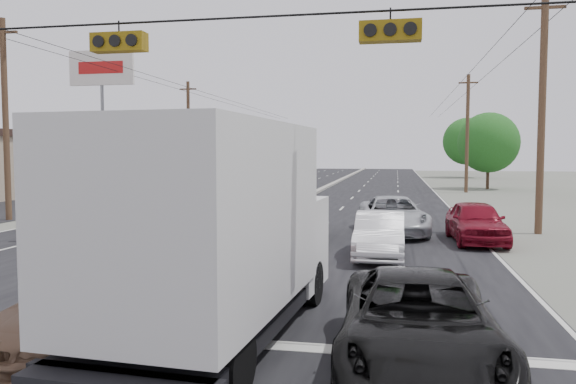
% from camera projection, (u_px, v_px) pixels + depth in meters
% --- Properties ---
extents(ground, '(200.00, 200.00, 0.00)m').
position_uv_depth(ground, '(55.00, 323.00, 11.17)').
color(ground, '#606356').
rests_on(ground, ground).
extents(road_surface, '(20.00, 160.00, 0.02)m').
position_uv_depth(road_surface, '(303.00, 200.00, 40.55)').
color(road_surface, black).
rests_on(road_surface, ground).
extents(center_median, '(0.50, 160.00, 0.20)m').
position_uv_depth(center_median, '(303.00, 198.00, 40.54)').
color(center_median, gray).
rests_on(center_median, ground).
extents(parking_lot, '(10.00, 42.00, 0.02)m').
position_uv_depth(parking_lot, '(49.00, 202.00, 38.87)').
color(parking_lot, black).
rests_on(parking_lot, ground).
extents(utility_pole_left_b, '(1.60, 0.30, 10.00)m').
position_uv_depth(utility_pole_left_b, '(6.00, 118.00, 27.87)').
color(utility_pole_left_b, '#422D1E').
rests_on(utility_pole_left_b, ground).
extents(utility_pole_left_c, '(1.60, 0.30, 10.00)m').
position_uv_depth(utility_pole_left_c, '(188.00, 134.00, 52.35)').
color(utility_pole_left_c, '#422D1E').
rests_on(utility_pole_left_c, ground).
extents(utility_pole_right_b, '(1.60, 0.30, 10.00)m').
position_uv_depth(utility_pole_right_b, '(542.00, 111.00, 23.13)').
color(utility_pole_right_b, '#422D1E').
rests_on(utility_pole_right_b, ground).
extents(utility_pole_right_c, '(1.60, 0.30, 10.00)m').
position_uv_depth(utility_pole_right_c, '(467.00, 133.00, 47.61)').
color(utility_pole_right_c, '#422D1E').
rests_on(utility_pole_right_c, ground).
extents(traffic_signals, '(25.00, 0.30, 0.54)m').
position_uv_depth(traffic_signals, '(114.00, 40.00, 10.52)').
color(traffic_signals, black).
rests_on(traffic_signals, ground).
extents(pole_sign_billboard, '(5.00, 0.25, 11.00)m').
position_uv_depth(pole_sign_billboard, '(102.00, 77.00, 40.72)').
color(pole_sign_billboard, slate).
rests_on(pole_sign_billboard, ground).
extents(pole_sign_far, '(2.20, 0.25, 6.00)m').
position_uv_depth(pole_sign_far, '(154.00, 142.00, 53.07)').
color(pole_sign_far, slate).
rests_on(pole_sign_far, ground).
extents(tree_left_far, '(4.80, 4.80, 6.12)m').
position_uv_depth(tree_left_far, '(176.00, 150.00, 73.84)').
color(tree_left_far, '#382619').
rests_on(tree_left_far, ground).
extents(tree_right_mid, '(5.60, 5.60, 7.14)m').
position_uv_depth(tree_right_mid, '(488.00, 143.00, 52.09)').
color(tree_right_mid, '#382619').
rests_on(tree_right_mid, ground).
extents(tree_right_far, '(6.40, 6.40, 8.16)m').
position_uv_depth(tree_right_far, '(467.00, 141.00, 76.34)').
color(tree_right_far, '#382619').
rests_on(tree_right_far, ground).
extents(box_truck, '(3.19, 7.83, 3.89)m').
position_uv_depth(box_truck, '(217.00, 230.00, 10.07)').
color(box_truck, black).
rests_on(box_truck, ground).
extents(tan_sedan, '(2.35, 5.04, 1.42)m').
position_uv_depth(tan_sedan, '(93.00, 304.00, 9.91)').
color(tan_sedan, brown).
rests_on(tan_sedan, ground).
extents(red_sedan, '(1.86, 4.87, 1.59)m').
position_uv_depth(red_sedan, '(199.00, 249.00, 15.15)').
color(red_sedan, '#AF1E0A').
rests_on(red_sedan, ground).
extents(black_suv, '(2.56, 5.30, 1.45)m').
position_uv_depth(black_suv, '(418.00, 324.00, 8.74)').
color(black_suv, black).
rests_on(black_suv, ground).
extents(queue_car_a, '(2.06, 4.65, 1.56)m').
position_uv_depth(queue_car_a, '(298.00, 220.00, 21.92)').
color(queue_car_a, black).
rests_on(queue_car_a, ground).
extents(queue_car_b, '(1.54, 4.39, 1.45)m').
position_uv_depth(queue_car_b, '(380.00, 235.00, 18.08)').
color(queue_car_b, white).
rests_on(queue_car_b, ground).
extents(queue_car_c, '(3.20, 5.83, 1.55)m').
position_uv_depth(queue_car_c, '(393.00, 216.00, 23.37)').
color(queue_car_c, '#B2B6BA').
rests_on(queue_car_c, ground).
extents(queue_car_e, '(2.11, 4.69, 1.57)m').
position_uv_depth(queue_car_e, '(476.00, 222.00, 21.10)').
color(queue_car_e, maroon).
rests_on(queue_car_e, ground).
extents(oncoming_near, '(2.26, 4.73, 1.33)m').
position_uv_depth(oncoming_near, '(71.00, 219.00, 23.25)').
color(oncoming_near, black).
rests_on(oncoming_near, ground).
extents(oncoming_far, '(2.49, 5.22, 1.44)m').
position_uv_depth(oncoming_far, '(252.00, 200.00, 31.86)').
color(oncoming_far, '#A9ADB1').
rests_on(oncoming_far, ground).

